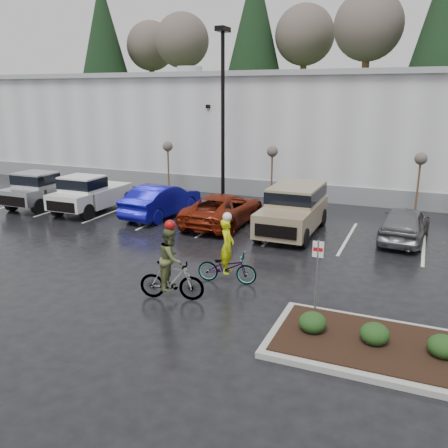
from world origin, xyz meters
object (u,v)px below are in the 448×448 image
at_px(sapling_mid, 272,155).
at_px(fire_lane_sign, 317,269).
at_px(pickup_silver, 49,188).
at_px(pickup_white, 95,192).
at_px(car_grey, 405,224).
at_px(cyclist_hivis, 227,261).
at_px(suv_tan, 293,210).
at_px(sapling_west, 168,149).
at_px(car_red, 223,209).
at_px(cyclist_olive, 171,271).
at_px(lamppost, 223,98).
at_px(sapling_east, 421,162).
at_px(car_blue, 162,200).

bearing_deg(sapling_mid, fire_lane_sign, -67.51).
bearing_deg(pickup_silver, pickup_white, 0.18).
height_order(car_grey, cyclist_hivis, cyclist_hivis).
bearing_deg(car_grey, pickup_silver, 6.76).
height_order(sapling_mid, pickup_white, sapling_mid).
bearing_deg(sapling_mid, suv_tan, -63.42).
relative_size(sapling_west, car_grey, 0.74).
height_order(car_red, cyclist_olive, cyclist_olive).
bearing_deg(sapling_mid, pickup_white, -147.61).
xyz_separation_m(pickup_silver, pickup_white, (3.06, 0.01, 0.00)).
xyz_separation_m(sapling_mid, car_red, (-0.76, -5.01, -1.99)).
bearing_deg(lamppost, car_grey, -19.51).
bearing_deg(sapling_east, cyclist_olive, -115.59).
height_order(car_red, cyclist_hivis, cyclist_hivis).
relative_size(sapling_east, car_red, 0.60).
relative_size(sapling_east, car_grey, 0.74).
height_order(sapling_west, cyclist_olive, sapling_west).
relative_size(sapling_mid, fire_lane_sign, 1.45).
bearing_deg(lamppost, sapling_east, 5.71).
distance_m(pickup_white, car_grey, 15.25).
xyz_separation_m(fire_lane_sign, car_red, (-6.06, 7.79, -0.67)).
distance_m(sapling_mid, car_red, 5.45).
relative_size(car_grey, cyclist_hivis, 1.83).
height_order(fire_lane_sign, car_grey, fire_lane_sign).
bearing_deg(car_grey, sapling_east, -89.40).
height_order(sapling_west, sapling_mid, same).
xyz_separation_m(pickup_silver, cyclist_olive, (12.21, -8.23, -0.09)).
distance_m(sapling_mid, cyclist_hivis, 11.87).
bearing_deg(suv_tan, cyclist_olive, -100.36).
height_order(fire_lane_sign, car_red, fire_lane_sign).
xyz_separation_m(fire_lane_sign, cyclist_hivis, (-3.17, 1.30, -0.68)).
relative_size(car_red, cyclist_hivis, 2.25).
distance_m(fire_lane_sign, car_blue, 12.43).
xyz_separation_m(pickup_silver, car_red, (10.34, 0.10, -0.24)).
bearing_deg(sapling_mid, cyclist_hivis, -79.51).
bearing_deg(pickup_silver, lamppost, 25.55).
xyz_separation_m(sapling_mid, pickup_silver, (-11.10, -5.11, -1.75)).
distance_m(suv_tan, cyclist_olive, 8.28).
xyz_separation_m(lamppost, car_red, (1.74, -4.01, -4.95)).
distance_m(suv_tan, cyclist_hivis, 6.33).
xyz_separation_m(sapling_mid, suv_tan, (2.60, -5.19, -1.70)).
bearing_deg(car_blue, suv_tan, -178.38).
xyz_separation_m(sapling_west, cyclist_olive, (7.61, -13.34, -1.84)).
bearing_deg(car_grey, lamppost, -14.88).
bearing_deg(fire_lane_sign, cyclist_hivis, 157.70).
distance_m(fire_lane_sign, cyclist_olive, 4.26).
bearing_deg(lamppost, fire_lane_sign, -56.54).
distance_m(lamppost, pickup_silver, 10.63).
height_order(sapling_east, car_grey, sapling_east).
distance_m(sapling_mid, car_grey, 8.68).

